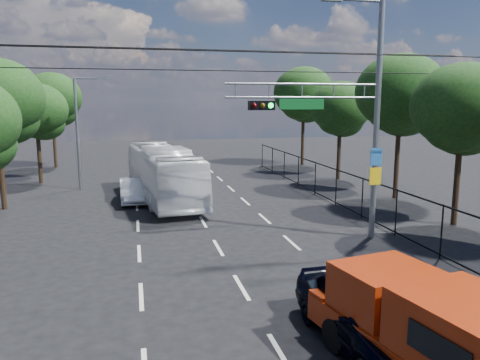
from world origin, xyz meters
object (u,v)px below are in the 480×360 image
object	(u,v)px
signal_mast	(349,111)
white_van	(133,190)
navy_hatchback	(365,313)
white_bus	(163,173)
red_pickup	(432,332)

from	to	relation	value
signal_mast	white_van	xyz separation A→B (m)	(-8.49, 9.37, -4.60)
white_van	signal_mast	bearing A→B (deg)	-50.25
navy_hatchback	white_van	bearing A→B (deg)	104.39
signal_mast	white_bus	size ratio (longest dim) A/B	0.86
red_pickup	white_bus	bearing A→B (deg)	101.69
navy_hatchback	signal_mast	bearing A→B (deg)	65.36
navy_hatchback	white_van	world-z (taller)	navy_hatchback
signal_mast	red_pickup	distance (m)	10.87
white_bus	white_van	xyz separation A→B (m)	(-1.74, -0.21, -0.89)
red_pickup	white_van	xyz separation A→B (m)	(-5.72, 19.05, -0.50)
navy_hatchback	white_bus	size ratio (longest dim) A/B	0.43
signal_mast	red_pickup	xyz separation A→B (m)	(-2.77, -9.68, -4.09)
navy_hatchback	white_van	size ratio (longest dim) A/B	1.20
red_pickup	white_van	bearing A→B (deg)	106.71
signal_mast	navy_hatchback	xyz separation A→B (m)	(-3.28, -7.99, -4.44)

